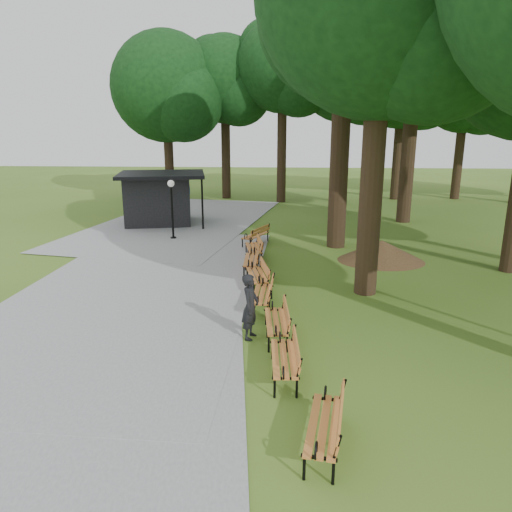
# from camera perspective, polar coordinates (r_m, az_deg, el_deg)

# --- Properties ---
(ground) EXTENTS (100.00, 100.00, 0.00)m
(ground) POSITION_cam_1_polar(r_m,az_deg,el_deg) (13.22, -0.96, -8.17)
(ground) COLOR #40661D
(ground) RESTS_ON ground
(path) EXTENTS (12.00, 38.00, 0.06)m
(path) POSITION_cam_1_polar(r_m,az_deg,el_deg) (16.72, -13.99, -3.42)
(path) COLOR gray
(path) RESTS_ON ground
(person) EXTENTS (0.54, 0.69, 1.70)m
(person) POSITION_cam_1_polar(r_m,az_deg,el_deg) (12.15, -0.68, -6.00)
(person) COLOR black
(person) RESTS_ON ground
(kiosk) EXTENTS (5.12, 4.66, 2.79)m
(kiosk) POSITION_cam_1_polar(r_m,az_deg,el_deg) (26.79, -11.48, 6.69)
(kiosk) COLOR black
(kiosk) RESTS_ON ground
(lamp_post) EXTENTS (0.32, 0.32, 2.79)m
(lamp_post) POSITION_cam_1_polar(r_m,az_deg,el_deg) (22.87, -9.96, 6.96)
(lamp_post) COLOR black
(lamp_post) RESTS_ON ground
(dirt_mound) EXTENTS (2.87, 2.87, 0.84)m
(dirt_mound) POSITION_cam_1_polar(r_m,az_deg,el_deg) (19.77, 14.61, 0.62)
(dirt_mound) COLOR #47301C
(dirt_mound) RESTS_ON ground
(bench_0) EXTENTS (0.94, 1.98, 0.88)m
(bench_0) POSITION_cam_1_polar(r_m,az_deg,el_deg) (8.55, 8.03, -19.19)
(bench_0) COLOR #C8702E
(bench_0) RESTS_ON ground
(bench_1) EXTENTS (0.74, 1.93, 0.88)m
(bench_1) POSITION_cam_1_polar(r_m,az_deg,el_deg) (10.52, 3.31, -12.00)
(bench_1) COLOR #C8702E
(bench_1) RESTS_ON ground
(bench_2) EXTENTS (0.79, 1.94, 0.88)m
(bench_2) POSITION_cam_1_polar(r_m,az_deg,el_deg) (12.33, 2.38, -7.75)
(bench_2) COLOR #C8702E
(bench_2) RESTS_ON ground
(bench_3) EXTENTS (0.71, 1.92, 0.88)m
(bench_3) POSITION_cam_1_polar(r_m,az_deg,el_deg) (14.20, 0.74, -4.56)
(bench_3) COLOR #C8702E
(bench_3) RESTS_ON ground
(bench_4) EXTENTS (1.01, 1.99, 0.88)m
(bench_4) POSITION_cam_1_polar(r_m,az_deg,el_deg) (15.96, 0.12, -2.29)
(bench_4) COLOR #C8702E
(bench_4) RESTS_ON ground
(bench_5) EXTENTS (0.67, 1.91, 0.88)m
(bench_5) POSITION_cam_1_polar(r_m,az_deg,el_deg) (17.75, -0.55, -0.47)
(bench_5) COLOR #C8702E
(bench_5) RESTS_ON ground
(bench_6) EXTENTS (0.96, 1.98, 0.88)m
(bench_6) POSITION_cam_1_polar(r_m,az_deg,el_deg) (19.50, -0.30, 0.97)
(bench_6) COLOR #C8702E
(bench_6) RESTS_ON ground
(bench_7) EXTENTS (1.35, 2.00, 0.88)m
(bench_7) POSITION_cam_1_polar(r_m,az_deg,el_deg) (21.72, -0.07, 2.47)
(bench_7) COLOR #C8702E
(bench_7) RESTS_ON ground
(lawn_tree_2) EXTENTS (7.11, 7.11, 13.08)m
(lawn_tree_2) POSITION_cam_1_polar(r_m,az_deg,el_deg) (21.59, 10.58, 26.21)
(lawn_tree_2) COLOR black
(lawn_tree_2) RESTS_ON ground
(lawn_tree_4) EXTENTS (7.52, 7.52, 13.18)m
(lawn_tree_4) POSITION_cam_1_polar(r_m,az_deg,el_deg) (28.10, 18.55, 22.94)
(lawn_tree_4) COLOR black
(lawn_tree_4) RESTS_ON ground
(tree_backdrop) EXTENTS (36.10, 9.58, 16.53)m
(tree_backdrop) POSITION_cam_1_polar(r_m,az_deg,el_deg) (35.59, 14.17, 19.70)
(tree_backdrop) COLOR black
(tree_backdrop) RESTS_ON ground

